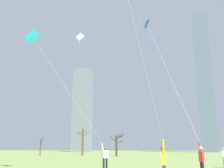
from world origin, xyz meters
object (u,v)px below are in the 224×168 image
(kite_flyer_foreground_left_blue, at_px, (189,129))
(distant_kite_drifting_right_white, at_px, (78,43))
(kite_flyer_midfield_left_orange, at_px, (139,60))
(bare_tree_rightmost, at_px, (83,141))
(kite_flyer_foreground_right_teal, at_px, (84,122))
(bare_tree_far_right_edge, at_px, (117,144))
(bare_tree_center, at_px, (41,146))

(kite_flyer_foreground_left_blue, distance_m, distant_kite_drifting_right_white, 28.06)
(kite_flyer_midfield_left_orange, distance_m, bare_tree_rightmost, 52.67)
(kite_flyer_foreground_right_teal, bearing_deg, kite_flyer_midfield_left_orange, -55.95)
(kite_flyer_foreground_right_teal, bearing_deg, bare_tree_far_right_edge, 103.99)
(bare_tree_rightmost, bearing_deg, kite_flyer_foreground_left_blue, -57.57)
(bare_tree_far_right_edge, bearing_deg, bare_tree_rightmost, 162.03)
(kite_flyer_foreground_right_teal, relative_size, distant_kite_drifting_right_white, 0.56)
(kite_flyer_foreground_right_teal, height_order, bare_tree_far_right_edge, kite_flyer_foreground_right_teal)
(bare_tree_far_right_edge, bearing_deg, distant_kite_drifting_right_white, -90.48)
(distant_kite_drifting_right_white, bearing_deg, kite_flyer_foreground_right_teal, -61.22)
(kite_flyer_foreground_right_teal, bearing_deg, bare_tree_rightmost, 115.15)
(kite_flyer_foreground_right_teal, relative_size, bare_tree_rightmost, 1.80)
(bare_tree_center, bearing_deg, kite_flyer_foreground_right_teal, -52.21)
(kite_flyer_foreground_left_blue, xyz_separation_m, distant_kite_drifting_right_white, (-16.16, 17.75, 14.53))
(kite_flyer_foreground_left_blue, height_order, distant_kite_drifting_right_white, distant_kite_drifting_right_white)
(kite_flyer_midfield_left_orange, xyz_separation_m, kite_flyer_foreground_left_blue, (1.15, 7.47, -1.82))
(kite_flyer_foreground_right_teal, relative_size, kite_flyer_foreground_left_blue, 0.87)
(kite_flyer_foreground_right_teal, bearing_deg, bare_tree_center, 127.79)
(bare_tree_rightmost, distance_m, bare_tree_far_right_edge, 9.55)
(kite_flyer_foreground_left_blue, xyz_separation_m, bare_tree_center, (-32.60, 34.26, -0.58))
(bare_tree_rightmost, relative_size, bare_tree_center, 1.48)
(kite_flyer_midfield_left_orange, xyz_separation_m, bare_tree_center, (-31.45, 41.74, -2.41))
(kite_flyer_foreground_right_teal, distance_m, bare_tree_far_right_edge, 35.91)
(bare_tree_rightmost, bearing_deg, distant_kite_drifting_right_white, -67.70)
(distant_kite_drifting_right_white, relative_size, bare_tree_center, 4.73)
(distant_kite_drifting_right_white, distance_m, bare_tree_center, 27.77)
(kite_flyer_foreground_right_teal, relative_size, bare_tree_far_right_edge, 2.29)
(distant_kite_drifting_right_white, xyz_separation_m, bare_tree_rightmost, (-8.90, 21.69, -13.84))
(distant_kite_drifting_right_white, bearing_deg, kite_flyer_foreground_left_blue, -47.68)
(kite_flyer_midfield_left_orange, relative_size, distant_kite_drifting_right_white, 0.86)
(kite_flyer_midfield_left_orange, xyz_separation_m, bare_tree_far_right_edge, (-14.86, 43.98, -1.91))
(kite_flyer_foreground_left_blue, height_order, bare_tree_far_right_edge, kite_flyer_foreground_left_blue)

